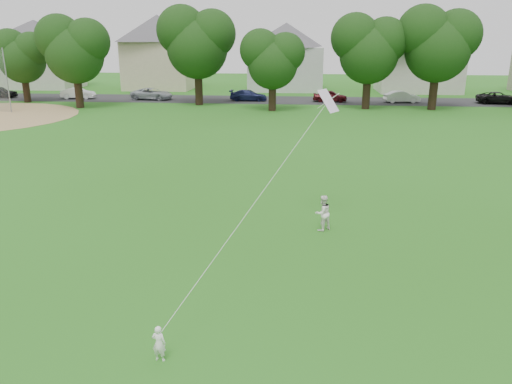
{
  "coord_description": "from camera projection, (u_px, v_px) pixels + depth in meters",
  "views": [
    {
      "loc": [
        2.28,
        -11.56,
        6.59
      ],
      "look_at": [
        1.0,
        2.0,
        2.3
      ],
      "focal_mm": 35.0,
      "sensor_mm": 36.0,
      "label": 1
    }
  ],
  "objects": [
    {
      "name": "parked_cars",
      "position": [
        327.0,
        96.0,
        51.49
      ],
      "size": [
        73.59,
        2.61,
        1.26
      ],
      "color": "black",
      "rests_on": "ground"
    },
    {
      "name": "kite",
      "position": [
        264.0,
        189.0,
        13.81
      ],
      "size": [
        2.33,
        4.9,
        10.24
      ],
      "color": "white",
      "rests_on": "ground"
    },
    {
      "name": "street",
      "position": [
        282.0,
        100.0,
        53.04
      ],
      "size": [
        90.0,
        7.0,
        0.01
      ],
      "primitive_type": "cube",
      "color": "#2D2D30",
      "rests_on": "ground"
    },
    {
      "name": "ground",
      "position": [
        211.0,
        297.0,
        13.16
      ],
      "size": [
        160.0,
        160.0,
        0.0
      ],
      "primitive_type": "plane",
      "color": "#266316",
      "rests_on": "ground"
    },
    {
      "name": "tree_row",
      "position": [
        306.0,
        41.0,
        45.55
      ],
      "size": [
        80.24,
        9.13,
        10.53
      ],
      "color": "black",
      "rests_on": "ground"
    },
    {
      "name": "toddler",
      "position": [
        159.0,
        343.0,
        10.46
      ],
      "size": [
        0.33,
        0.24,
        0.83
      ],
      "primitive_type": "imported",
      "rotation": [
        0.0,
        0.0,
        3.01
      ],
      "color": "white",
      "rests_on": "ground"
    },
    {
      "name": "older_boy",
      "position": [
        323.0,
        213.0,
        17.46
      ],
      "size": [
        0.79,
        0.76,
        1.29
      ],
      "primitive_type": "imported",
      "rotation": [
        0.0,
        0.0,
        3.78
      ],
      "color": "white",
      "rests_on": "ground"
    },
    {
      "name": "house_row",
      "position": [
        277.0,
        48.0,
        61.11
      ],
      "size": [
        76.86,
        13.95,
        10.63
      ],
      "color": "beige",
      "rests_on": "ground"
    }
  ]
}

